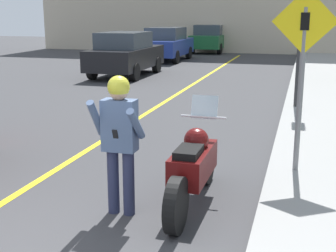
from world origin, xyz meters
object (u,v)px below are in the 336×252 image
(parked_car_black, at_px, (125,54))
(parked_car_blue, at_px, (167,44))
(motorcycle, at_px, (193,166))
(crossing_sign, at_px, (302,64))
(parked_car_green, at_px, (210,38))
(person_biker, at_px, (119,132))

(parked_car_black, distance_m, parked_car_blue, 6.07)
(parked_car_blue, bearing_deg, motorcycle, -72.54)
(motorcycle, xyz_separation_m, crossing_sign, (1.23, 1.41, 1.18))
(motorcycle, bearing_deg, parked_car_green, 100.75)
(parked_car_black, bearing_deg, parked_car_green, 85.41)
(crossing_sign, height_order, parked_car_black, crossing_sign)
(motorcycle, distance_m, parked_car_blue, 18.40)
(crossing_sign, xyz_separation_m, parked_car_black, (-6.62, 10.07, -0.84))
(person_biker, relative_size, parked_car_blue, 0.40)
(motorcycle, relative_size, person_biker, 1.35)
(parked_car_black, xyz_separation_m, parked_car_blue, (-0.13, 6.07, 0.00))
(person_biker, relative_size, parked_car_green, 0.40)
(parked_car_black, relative_size, parked_car_green, 1.00)
(motorcycle, bearing_deg, parked_car_blue, 107.46)
(person_biker, height_order, parked_car_blue, person_biker)
(parked_car_blue, xyz_separation_m, parked_car_green, (1.08, 5.82, 0.00))
(motorcycle, distance_m, crossing_sign, 2.21)
(motorcycle, height_order, parked_car_black, parked_car_black)
(parked_car_blue, distance_m, parked_car_green, 5.92)
(person_biker, height_order, parked_car_black, person_biker)
(parked_car_black, height_order, parked_car_blue, same)
(motorcycle, distance_m, parked_car_green, 23.79)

